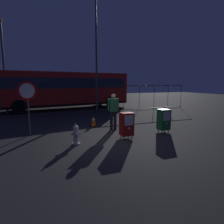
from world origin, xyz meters
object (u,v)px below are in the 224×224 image
(bus_near, at_px, (66,88))
(street_light_near_left, at_px, (96,46))
(pedestrian, at_px, (113,110))
(newspaper_box_primary, at_px, (127,124))
(street_light_near_right, at_px, (3,59))
(traffic_cone, at_px, (93,121))
(stop_sign, at_px, (28,97))
(fire_hydrant, at_px, (76,135))
(newspaper_box_secondary, at_px, (164,119))

(bus_near, relative_size, street_light_near_left, 1.25)
(pedestrian, bearing_deg, newspaper_box_primary, -90.80)
(newspaper_box_primary, relative_size, street_light_near_left, 0.12)
(street_light_near_left, distance_m, street_light_near_right, 6.46)
(traffic_cone, distance_m, street_light_near_right, 8.08)
(stop_sign, xyz_separation_m, traffic_cone, (2.94, 0.72, -1.34))
(stop_sign, distance_m, traffic_cone, 3.31)
(fire_hydrant, relative_size, street_light_near_right, 0.12)
(newspaper_box_secondary, bearing_deg, bus_near, 106.84)
(street_light_near_right, bearing_deg, pedestrian, -52.42)
(street_light_near_right, bearing_deg, traffic_cone, -51.38)
(pedestrian, xyz_separation_m, traffic_cone, (-0.65, 1.07, -0.69))
(stop_sign, distance_m, pedestrian, 3.67)
(traffic_cone, bearing_deg, newspaper_box_primary, -75.97)
(street_light_near_left, bearing_deg, newspaper_box_primary, -98.41)
(bus_near, xyz_separation_m, street_light_near_left, (2.09, -1.97, 3.19))
(pedestrian, relative_size, traffic_cone, 3.15)
(fire_hydrant, height_order, newspaper_box_secondary, newspaper_box_secondary)
(fire_hydrant, relative_size, bus_near, 0.07)
(newspaper_box_primary, height_order, traffic_cone, newspaper_box_primary)
(stop_sign, distance_m, street_light_near_right, 6.95)
(street_light_near_left, xyz_separation_m, street_light_near_right, (-6.34, 0.46, -1.17))
(newspaper_box_primary, height_order, street_light_near_left, street_light_near_left)
(fire_hydrant, distance_m, street_light_near_right, 9.49)
(fire_hydrant, bearing_deg, bus_near, 83.79)
(newspaper_box_primary, distance_m, street_light_near_right, 10.23)
(fire_hydrant, height_order, newspaper_box_primary, newspaper_box_primary)
(fire_hydrant, bearing_deg, stop_sign, 130.05)
(newspaper_box_primary, bearing_deg, newspaper_box_secondary, 7.37)
(pedestrian, xyz_separation_m, street_light_near_right, (-5.21, 6.77, 2.77))
(stop_sign, xyz_separation_m, pedestrian, (3.59, -0.35, -0.65))
(newspaper_box_primary, bearing_deg, street_light_near_left, 81.59)
(fire_hydrant, bearing_deg, pedestrian, 36.76)
(newspaper_box_primary, distance_m, stop_sign, 4.14)
(bus_near, bearing_deg, traffic_cone, -95.10)
(traffic_cone, bearing_deg, stop_sign, -166.29)
(newspaper_box_secondary, xyz_separation_m, street_light_near_right, (-7.12, 7.99, 3.15))
(traffic_cone, height_order, street_light_near_right, street_light_near_right)
(fire_hydrant, height_order, stop_sign, stop_sign)
(newspaper_box_secondary, bearing_deg, street_light_near_left, 95.93)
(traffic_cone, relative_size, bus_near, 0.05)
(newspaper_box_secondary, relative_size, pedestrian, 0.61)
(stop_sign, bearing_deg, newspaper_box_primary, -26.95)
(bus_near, bearing_deg, fire_hydrant, -103.76)
(stop_sign, xyz_separation_m, bus_near, (2.63, 7.93, 0.11))
(newspaper_box_primary, relative_size, bus_near, 0.09)
(newspaper_box_secondary, xyz_separation_m, stop_sign, (-5.51, 1.57, 1.03))
(fire_hydrant, distance_m, traffic_cone, 2.93)
(bus_near, distance_m, street_light_near_right, 4.94)
(fire_hydrant, bearing_deg, street_light_near_right, 111.02)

